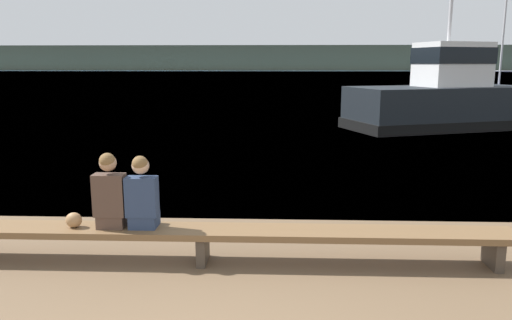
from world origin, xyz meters
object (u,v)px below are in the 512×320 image
object	(u,v)px
person_left	(110,194)
tugboat_red	(443,101)
shopping_bag	(74,220)
person_right	(142,195)
moored_sailboat	(504,97)
bench_main	(203,234)

from	to	relation	value
person_left	tugboat_red	distance (m)	16.99
shopping_bag	person_right	bearing A→B (deg)	1.04
person_left	shopping_bag	bearing A→B (deg)	-178.15
moored_sailboat	shopping_bag	bearing A→B (deg)	160.94
person_right	person_left	bearing A→B (deg)	-179.93
tugboat_red	moored_sailboat	xyz separation A→B (m)	(6.74, 9.77, -0.44)
person_right	shopping_bag	size ratio (longest dim) A/B	4.59
bench_main	moored_sailboat	distance (m)	28.20
moored_sailboat	person_right	bearing A→B (deg)	162.48
person_right	tugboat_red	distance (m)	16.76
person_left	person_right	distance (m)	0.43
bench_main	person_left	bearing A→B (deg)	-179.74
person_right	moored_sailboat	xyz separation A→B (m)	(15.32, 24.18, -0.27)
shopping_bag	moored_sailboat	size ratio (longest dim) A/B	0.02
person_left	shopping_bag	distance (m)	0.63
bench_main	tugboat_red	xyz separation A→B (m)	(7.78, 14.40, 0.70)
bench_main	person_left	world-z (taller)	person_left
shopping_bag	tugboat_red	bearing A→B (deg)	56.60
shopping_bag	tugboat_red	distance (m)	17.28
person_left	moored_sailboat	xyz separation A→B (m)	(15.75, 24.18, -0.29)
person_left	moored_sailboat	bearing A→B (deg)	56.93
tugboat_red	moored_sailboat	world-z (taller)	moored_sailboat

